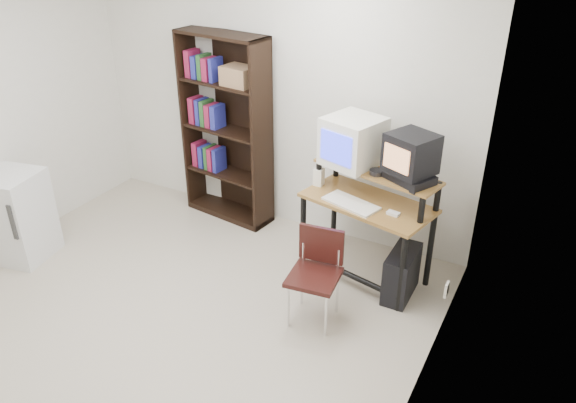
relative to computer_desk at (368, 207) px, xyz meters
The scene contains 17 objects.
floor 2.01m from the computer_desk, 129.33° to the right, with size 4.00×4.00×0.01m, color #BDB19C.
back_wall 1.46m from the computer_desk, 156.05° to the left, with size 4.00×0.01×2.60m, color silver.
right_wall 1.78m from the computer_desk, 61.43° to the right, with size 0.01×4.00×2.60m, color silver.
computer_desk is the anchor object (origin of this frame).
crt_monitor 0.57m from the computer_desk, 148.21° to the left, with size 0.54×0.54×0.41m.
vcr 0.46m from the computer_desk, ahead, with size 0.36×0.26×0.08m, color black.
crt_tv 0.62m from the computer_desk, ahead, with size 0.44×0.44×0.32m.
cd_spindle 0.32m from the computer_desk, 13.11° to the left, with size 0.12×0.12×0.05m, color #26262B.
keyboard 0.19m from the computer_desk, 128.05° to the right, with size 0.47×0.21×0.04m, color white.
mousepad 0.29m from the computer_desk, 30.91° to the right, with size 0.22×0.18×0.01m, color black.
mouse 0.30m from the computer_desk, 28.19° to the right, with size 0.10×0.06×0.03m, color white.
desk_speaker 0.52m from the computer_desk, behind, with size 0.08×0.07×0.17m, color white.
pc_tower 0.62m from the computer_desk, 21.43° to the right, with size 0.20×0.45×0.42m, color black.
school_chair 0.76m from the computer_desk, 100.67° to the right, with size 0.42×0.42×0.75m.
bookshelf 1.73m from the computer_desk, 166.71° to the left, with size 0.98×0.44×1.89m.
mini_fridge 3.17m from the computer_desk, 157.39° to the right, with size 0.58×0.58×0.83m.
wall_outlet 0.93m from the computer_desk, 21.92° to the right, with size 0.02×0.08×0.12m, color beige.
Camera 1 is at (2.55, -2.51, 2.92)m, focal length 35.00 mm.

